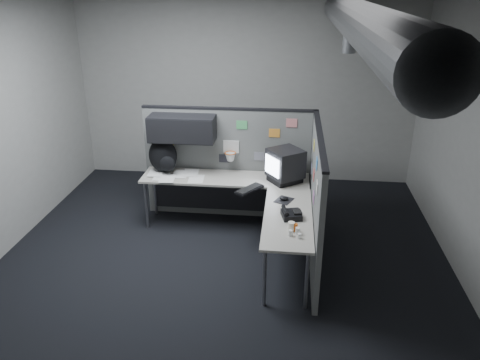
# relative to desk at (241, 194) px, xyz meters

# --- Properties ---
(room) EXTENTS (5.62, 5.62, 3.22)m
(room) POSITION_rel_desk_xyz_m (0.41, -0.70, 1.48)
(room) COLOR black
(room) RESTS_ON ground
(partition_back) EXTENTS (2.44, 0.42, 1.63)m
(partition_back) POSITION_rel_desk_xyz_m (-0.40, 0.53, 0.38)
(partition_back) COLOR slate
(partition_back) RESTS_ON ground
(partition_right) EXTENTS (0.07, 2.23, 1.63)m
(partition_right) POSITION_rel_desk_xyz_m (0.95, -0.49, 0.21)
(partition_right) COLOR slate
(partition_right) RESTS_ON ground
(desk) EXTENTS (2.31, 2.11, 0.73)m
(desk) POSITION_rel_desk_xyz_m (0.00, 0.00, 0.00)
(desk) COLOR #A7A397
(desk) RESTS_ON ground
(monitor) EXTENTS (0.55, 0.55, 0.45)m
(monitor) POSITION_rel_desk_xyz_m (0.57, 0.22, 0.35)
(monitor) COLOR black
(monitor) RESTS_ON desk
(keyboard) EXTENTS (0.37, 0.43, 0.04)m
(keyboard) POSITION_rel_desk_xyz_m (0.13, -0.12, 0.13)
(keyboard) COLOR black
(keyboard) RESTS_ON desk
(mouse) EXTENTS (0.26, 0.28, 0.05)m
(mouse) POSITION_rel_desk_xyz_m (0.58, -0.37, 0.13)
(mouse) COLOR black
(mouse) RESTS_ON desk
(phone) EXTENTS (0.26, 0.27, 0.11)m
(phone) POSITION_rel_desk_xyz_m (0.67, -0.81, 0.16)
(phone) COLOR black
(phone) RESTS_ON desk
(bottles) EXTENTS (0.14, 0.19, 0.09)m
(bottles) POSITION_rel_desk_xyz_m (0.72, -1.19, 0.15)
(bottles) COLOR silver
(bottles) RESTS_ON desk
(cup) EXTENTS (0.08, 0.08, 0.10)m
(cup) POSITION_rel_desk_xyz_m (0.67, -1.12, 0.17)
(cup) COLOR white
(cup) RESTS_ON desk
(papers) EXTENTS (0.82, 0.55, 0.02)m
(papers) POSITION_rel_desk_xyz_m (-0.94, 0.24, 0.13)
(papers) COLOR white
(papers) RESTS_ON desk
(backpack) EXTENTS (0.46, 0.42, 0.49)m
(backpack) POSITION_rel_desk_xyz_m (-1.13, 0.37, 0.35)
(backpack) COLOR black
(backpack) RESTS_ON desk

